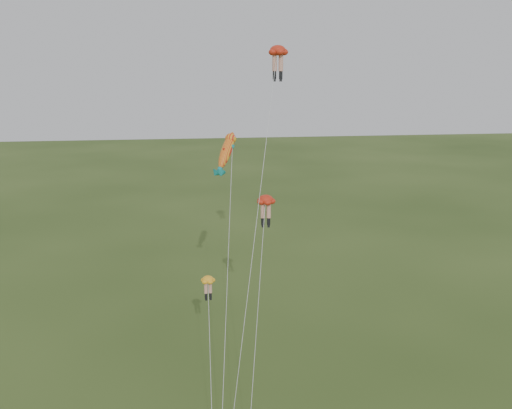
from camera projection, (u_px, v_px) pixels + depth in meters
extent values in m
ellipsoid|color=red|center=(278.00, 50.00, 40.79)|extent=(1.67, 1.67, 0.75)
cylinder|color=#E19985|center=(275.00, 63.00, 40.99)|extent=(0.33, 0.33, 1.14)
cylinder|color=black|center=(274.00, 75.00, 41.20)|extent=(0.26, 0.26, 0.57)
cube|color=black|center=(274.00, 80.00, 41.28)|extent=(0.23, 0.35, 0.17)
cylinder|color=#E19985|center=(281.00, 63.00, 41.00)|extent=(0.33, 0.33, 1.14)
cylinder|color=black|center=(281.00, 75.00, 41.20)|extent=(0.26, 0.26, 0.57)
cube|color=black|center=(281.00, 80.00, 41.29)|extent=(0.23, 0.35, 0.17)
cylinder|color=silver|center=(256.00, 222.00, 38.60)|extent=(4.44, 9.58, 23.57)
ellipsoid|color=red|center=(266.00, 200.00, 39.49)|extent=(1.53, 1.53, 0.67)
cylinder|color=#E19985|center=(263.00, 211.00, 39.68)|extent=(0.30, 0.30, 1.03)
cylinder|color=black|center=(263.00, 221.00, 39.86)|extent=(0.23, 0.23, 0.52)
cube|color=black|center=(263.00, 226.00, 39.94)|extent=(0.21, 0.32, 0.15)
cylinder|color=#E19985|center=(269.00, 211.00, 39.68)|extent=(0.30, 0.30, 1.03)
cylinder|color=black|center=(269.00, 221.00, 39.86)|extent=(0.23, 0.23, 0.52)
cube|color=black|center=(269.00, 226.00, 39.94)|extent=(0.21, 0.32, 0.15)
cylinder|color=silver|center=(258.00, 314.00, 36.32)|extent=(2.49, 9.42, 13.43)
ellipsoid|color=#FFAD20|center=(208.00, 279.00, 37.43)|extent=(1.12, 1.12, 0.49)
cylinder|color=#E19985|center=(206.00, 288.00, 37.53)|extent=(0.22, 0.22, 0.75)
cylinder|color=black|center=(206.00, 296.00, 37.66)|extent=(0.17, 0.17, 0.38)
cube|color=black|center=(206.00, 299.00, 37.72)|extent=(0.15, 0.23, 0.11)
cylinder|color=#E19985|center=(210.00, 287.00, 37.61)|extent=(0.22, 0.22, 0.75)
cylinder|color=black|center=(210.00, 295.00, 37.74)|extent=(0.17, 0.17, 0.38)
cube|color=black|center=(211.00, 299.00, 37.80)|extent=(0.15, 0.23, 0.11)
cylinder|color=silver|center=(210.00, 359.00, 35.49)|extent=(0.23, 6.04, 8.71)
ellipsoid|color=#F4AD1E|center=(227.00, 150.00, 42.58)|extent=(2.27, 2.81, 3.05)
sphere|color=#F4AD1E|center=(227.00, 150.00, 42.58)|extent=(1.45, 1.55, 1.27)
cone|color=#137E7F|center=(227.00, 150.00, 42.58)|extent=(1.25, 1.40, 1.18)
cone|color=#137E7F|center=(227.00, 150.00, 42.58)|extent=(1.25, 1.40, 1.18)
cone|color=#137E7F|center=(227.00, 150.00, 42.58)|extent=(0.71, 0.79, 0.66)
cone|color=#137E7F|center=(227.00, 150.00, 42.58)|extent=(0.71, 0.79, 0.66)
cone|color=red|center=(227.00, 150.00, 42.58)|extent=(0.73, 0.80, 0.66)
cylinder|color=silver|center=(224.00, 284.00, 37.83)|extent=(1.74, 13.58, 15.99)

